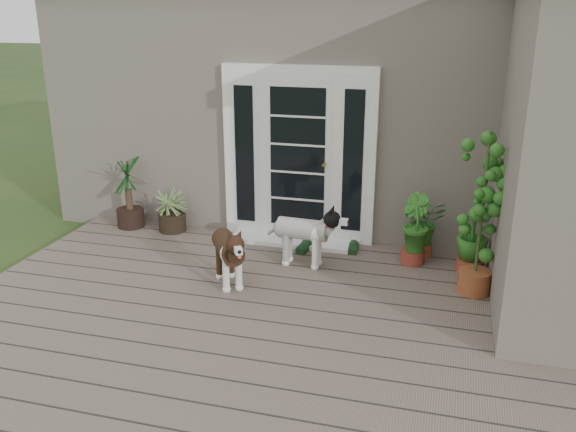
# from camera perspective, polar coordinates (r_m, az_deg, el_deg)

# --- Properties ---
(deck) EXTENTS (6.20, 4.60, 0.12)m
(deck) POSITION_cam_1_polar(r_m,az_deg,el_deg) (5.82, -2.59, -10.31)
(deck) COLOR #6B5B4C
(deck) RESTS_ON ground
(house_main) EXTENTS (7.40, 4.00, 3.10)m
(house_main) POSITION_cam_1_polar(r_m,az_deg,el_deg) (9.30, 5.39, 10.62)
(house_main) COLOR #665E54
(house_main) RESTS_ON ground
(door_unit) EXTENTS (1.90, 0.14, 2.15)m
(door_unit) POSITION_cam_1_polar(r_m,az_deg,el_deg) (7.44, 0.98, 5.75)
(door_unit) COLOR white
(door_unit) RESTS_ON deck
(door_step) EXTENTS (1.60, 0.40, 0.05)m
(door_step) POSITION_cam_1_polar(r_m,az_deg,el_deg) (7.57, 0.56, -2.34)
(door_step) COLOR white
(door_step) RESTS_ON deck
(brindle_dog) EXTENTS (0.68, 0.80, 0.62)m
(brindle_dog) POSITION_cam_1_polar(r_m,az_deg,el_deg) (6.39, -5.63, -3.88)
(brindle_dog) COLOR #3D2716
(brindle_dog) RESTS_ON deck
(white_dog) EXTENTS (0.78, 0.37, 0.63)m
(white_dog) POSITION_cam_1_polar(r_m,az_deg,el_deg) (6.83, 1.38, -2.17)
(white_dog) COLOR silver
(white_dog) RESTS_ON deck
(spider_plant) EXTENTS (0.66, 0.66, 0.64)m
(spider_plant) POSITION_cam_1_polar(r_m,az_deg,el_deg) (8.02, -10.91, 0.79)
(spider_plant) COLOR #A5BE75
(spider_plant) RESTS_ON deck
(yucca) EXTENTS (0.82, 0.82, 0.98)m
(yucca) POSITION_cam_1_polar(r_m,az_deg,el_deg) (8.25, -14.78, 2.25)
(yucca) COLOR black
(yucca) RESTS_ON deck
(herb_a) EXTENTS (0.62, 0.62, 0.63)m
(herb_a) POSITION_cam_1_polar(r_m,az_deg,el_deg) (7.26, 12.57, -1.35)
(herb_a) COLOR #185317
(herb_a) RESTS_ON deck
(herb_b) EXTENTS (0.55, 0.55, 0.60)m
(herb_b) POSITION_cam_1_polar(r_m,az_deg,el_deg) (7.03, 11.73, -2.10)
(herb_b) COLOR #205618
(herb_b) RESTS_ON deck
(herb_c) EXTENTS (0.57, 0.57, 0.63)m
(herb_c) POSITION_cam_1_polar(r_m,az_deg,el_deg) (6.94, 16.91, -2.68)
(herb_c) COLOR #255017
(herb_c) RESTS_ON deck
(sapling) EXTENTS (0.59, 0.59, 1.74)m
(sapling) POSITION_cam_1_polar(r_m,az_deg,el_deg) (6.27, 17.77, 0.30)
(sapling) COLOR #275518
(sapling) RESTS_ON deck
(clog_left) EXTENTS (0.19, 0.35, 0.10)m
(clog_left) POSITION_cam_1_polar(r_m,az_deg,el_deg) (7.31, 1.51, -2.93)
(clog_left) COLOR black
(clog_left) RESTS_ON deck
(clog_right) EXTENTS (0.16, 0.31, 0.09)m
(clog_right) POSITION_cam_1_polar(r_m,az_deg,el_deg) (7.34, 6.15, -2.98)
(clog_right) COLOR black
(clog_right) RESTS_ON deck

